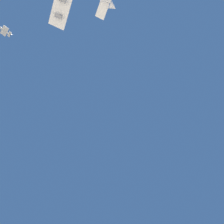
# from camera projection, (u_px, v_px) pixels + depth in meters

# --- Properties ---
(chase_jet_left_wing) EXTENTS (10.02, 14.67, 4.00)m
(chase_jet_left_wing) POSITION_uv_depth(u_px,v_px,m) (3.00, 29.00, 137.43)
(chase_jet_left_wing) COLOR #999EA3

